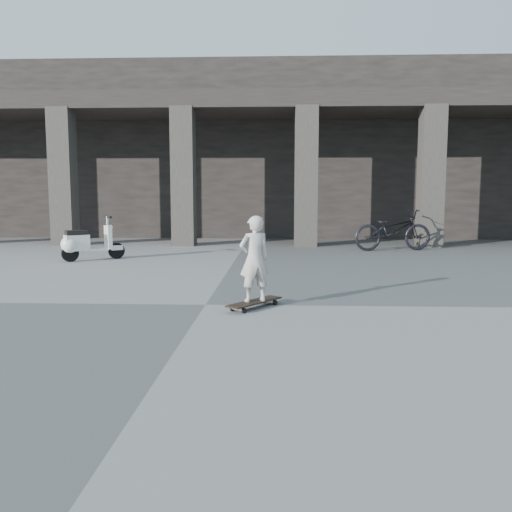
{
  "coord_description": "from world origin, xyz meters",
  "views": [
    {
      "loc": [
        1.02,
        -7.36,
        1.55
      ],
      "look_at": [
        0.69,
        0.31,
        0.65
      ],
      "focal_mm": 38.0,
      "sensor_mm": 36.0,
      "label": 1
    }
  ],
  "objects_px": {
    "child": "(254,259)",
    "bicycle": "(393,230)",
    "longboard": "(254,303)",
    "scooter": "(82,243)"
  },
  "relations": [
    {
      "from": "child",
      "to": "bicycle",
      "type": "height_order",
      "value": "child"
    },
    {
      "from": "longboard",
      "to": "bicycle",
      "type": "height_order",
      "value": "bicycle"
    },
    {
      "from": "scooter",
      "to": "bicycle",
      "type": "height_order",
      "value": "bicycle"
    },
    {
      "from": "longboard",
      "to": "scooter",
      "type": "xyz_separation_m",
      "value": [
        -4.15,
        4.92,
        0.33
      ]
    },
    {
      "from": "bicycle",
      "to": "scooter",
      "type": "bearing_deg",
      "value": 98.69
    },
    {
      "from": "scooter",
      "to": "child",
      "type": "bearing_deg",
      "value": -85.49
    },
    {
      "from": "longboard",
      "to": "scooter",
      "type": "distance_m",
      "value": 6.45
    },
    {
      "from": "longboard",
      "to": "child",
      "type": "height_order",
      "value": "child"
    },
    {
      "from": "longboard",
      "to": "bicycle",
      "type": "relative_size",
      "value": 0.43
    },
    {
      "from": "scooter",
      "to": "longboard",
      "type": "bearing_deg",
      "value": -85.49
    }
  ]
}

